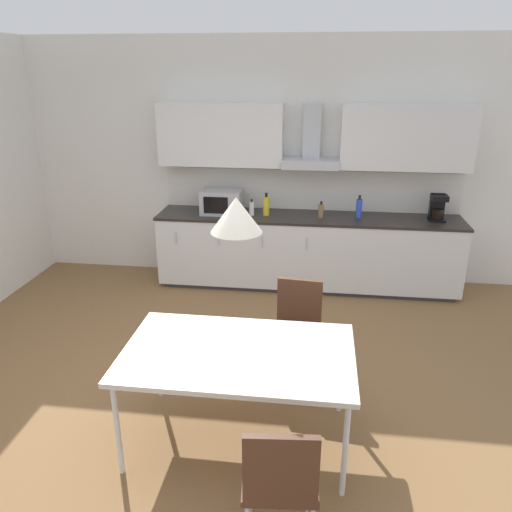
{
  "coord_description": "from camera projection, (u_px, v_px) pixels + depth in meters",
  "views": [
    {
      "loc": [
        0.84,
        -3.32,
        2.52
      ],
      "look_at": [
        0.32,
        0.68,
        1.0
      ],
      "focal_mm": 35.0,
      "sensor_mm": 36.0,
      "label": 1
    }
  ],
  "objects": [
    {
      "name": "coffee_maker",
      "position": [
        437.0,
        207.0,
        5.69
      ],
      "size": [
        0.18,
        0.19,
        0.3
      ],
      "color": "black",
      "rests_on": "kitchen_counter"
    },
    {
      "name": "dining_table",
      "position": [
        238.0,
        356.0,
        3.38
      ],
      "size": [
        1.56,
        0.96,
        0.73
      ],
      "color": "silver",
      "rests_on": "ground_plane"
    },
    {
      "name": "upper_wall_cabinets",
      "position": [
        312.0,
        137.0,
        5.71
      ],
      "size": [
        3.57,
        0.4,
        0.71
      ],
      "color": "silver"
    },
    {
      "name": "kitchen_counter",
      "position": [
        307.0,
        251.0,
        6.05
      ],
      "size": [
        3.59,
        0.66,
        0.88
      ],
      "color": "#333333",
      "rests_on": "ground_plane"
    },
    {
      "name": "bottle_yellow",
      "position": [
        266.0,
        206.0,
        5.9
      ],
      "size": [
        0.08,
        0.08,
        0.27
      ],
      "color": "yellow",
      "rests_on": "kitchen_counter"
    },
    {
      "name": "chair_near_right",
      "position": [
        280.0,
        476.0,
        2.6
      ],
      "size": [
        0.44,
        0.44,
        0.87
      ],
      "color": "#4C2D1E",
      "rests_on": "ground_plane"
    },
    {
      "name": "ground_plane",
      "position": [
        207.0,
        399.0,
        4.07
      ],
      "size": [
        8.24,
        8.13,
        0.02
      ],
      "primitive_type": "cube",
      "color": "brown"
    },
    {
      "name": "chair_far_right",
      "position": [
        297.0,
        321.0,
        4.19
      ],
      "size": [
        0.44,
        0.44,
        0.87
      ],
      "color": "#4C2D1E",
      "rests_on": "ground_plane"
    },
    {
      "name": "pendant_lamp",
      "position": [
        236.0,
        215.0,
        3.03
      ],
      "size": [
        0.32,
        0.32,
        0.22
      ],
      "primitive_type": "cone",
      "color": "silver"
    },
    {
      "name": "microwave",
      "position": [
        222.0,
        202.0,
        5.97
      ],
      "size": [
        0.48,
        0.35,
        0.28
      ],
      "color": "#ADADB2",
      "rests_on": "kitchen_counter"
    },
    {
      "name": "backsplash_tile",
      "position": [
        310.0,
        190.0,
        6.09
      ],
      "size": [
        3.57,
        0.02,
        0.49
      ],
      "primitive_type": "cube",
      "color": "silver",
      "rests_on": "kitchen_counter"
    },
    {
      "name": "bottle_brown",
      "position": [
        321.0,
        211.0,
        5.81
      ],
      "size": [
        0.06,
        0.06,
        0.19
      ],
      "color": "brown",
      "rests_on": "kitchen_counter"
    },
    {
      "name": "bottle_white",
      "position": [
        252.0,
        208.0,
        5.9
      ],
      "size": [
        0.06,
        0.06,
        0.2
      ],
      "color": "white",
      "rests_on": "kitchen_counter"
    },
    {
      "name": "wall_back",
      "position": [
        252.0,
        162.0,
        6.12
      ],
      "size": [
        6.59,
        0.1,
        2.9
      ],
      "primitive_type": "cube",
      "color": "silver",
      "rests_on": "ground_plane"
    },
    {
      "name": "bottle_blue",
      "position": [
        359.0,
        208.0,
        5.8
      ],
      "size": [
        0.07,
        0.07,
        0.26
      ],
      "color": "blue",
      "rests_on": "kitchen_counter"
    }
  ]
}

